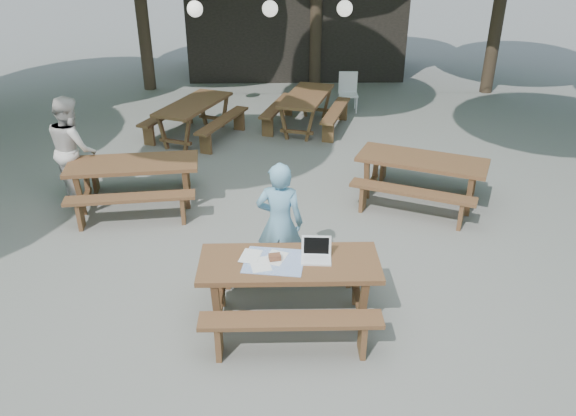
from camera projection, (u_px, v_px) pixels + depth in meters
The scene contains 13 objects.
ground at pixel (284, 253), 7.75m from camera, with size 80.00×80.00×0.00m, color #60605C.
pavilion at pixel (295, 22), 16.44m from camera, with size 6.00×3.00×2.80m, color black.
main_picnic_table at pixel (289, 288), 6.35m from camera, with size 2.00×1.58×0.75m.
picnic_table_nw at pixel (135, 183), 8.86m from camera, with size 2.08×1.78×0.75m.
picnic_table_ne at pixel (420, 179), 9.00m from camera, with size 2.38×2.22×0.75m.
picnic_table_far_w at pixel (195, 120), 11.68m from camera, with size 2.19×2.36×0.75m.
picnic_table_far_e at pixel (306, 111), 12.21m from camera, with size 2.07×2.28×0.75m.
woman at pixel (280, 223), 6.87m from camera, with size 0.58×0.38×1.59m, color #71ACCE.
second_person at pixel (73, 149), 8.92m from camera, with size 0.83×0.65×1.71m, color silver.
plastic_chair at pixel (348, 100), 13.37m from camera, with size 0.45×0.45×0.90m.
laptop at pixel (316, 253), 6.22m from camera, with size 0.35×0.28×0.24m.
tabletop_clutter at pixel (273, 260), 6.18m from camera, with size 0.76×0.64×0.08m.
paper_lanterns at pixel (271, 8), 11.97m from camera, with size 9.00×0.34×0.38m.
Camera 1 is at (-0.09, -6.60, 4.11)m, focal length 35.00 mm.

